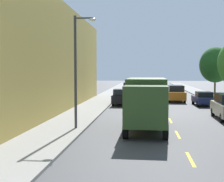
% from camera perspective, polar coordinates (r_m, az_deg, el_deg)
% --- Properties ---
extents(ground_plane, '(160.00, 160.00, 0.00)m').
position_cam_1_polar(ground_plane, '(36.14, 8.98, -2.13)').
color(ground_plane, '#424244').
extents(sidewalk_left, '(3.20, 120.00, 0.14)m').
position_cam_1_polar(sidewalk_left, '(34.48, -2.72, -2.25)').
color(sidewalk_left, gray).
rests_on(sidewalk_left, ground_plane).
extents(lane_centerline_dashes, '(0.14, 47.20, 0.01)m').
position_cam_1_polar(lane_centerline_dashes, '(30.68, 9.51, -3.16)').
color(lane_centerline_dashes, yellow).
rests_on(lane_centerline_dashes, ground_plane).
extents(apartment_block_opposite, '(10.00, 36.00, 9.46)m').
position_cam_1_polar(apartment_block_opposite, '(28.48, -18.58, 5.70)').
color(apartment_block_opposite, tan).
rests_on(apartment_block_opposite, ground_plane).
extents(street_tree_farthest, '(3.69, 3.69, 6.32)m').
position_cam_1_polar(street_tree_farthest, '(38.74, 18.42, 4.57)').
color(street_tree_farthest, '#47331E').
rests_on(street_tree_farthest, sidewalk_right).
extents(street_lamp, '(1.35, 0.28, 6.83)m').
position_cam_1_polar(street_lamp, '(19.05, -6.28, 5.03)').
color(street_lamp, '#38383D').
rests_on(street_lamp, sidewalk_left).
extents(delivery_box_truck, '(2.52, 7.11, 3.17)m').
position_cam_1_polar(delivery_box_truck, '(19.38, 6.29, -1.72)').
color(delivery_box_truck, '#2D471E').
rests_on(delivery_box_truck, ground_plane).
extents(parked_hatchback_navy, '(1.85, 4.05, 1.50)m').
position_cam_1_polar(parked_hatchback_navy, '(33.93, 16.37, -1.33)').
color(parked_hatchback_navy, navy).
rests_on(parked_hatchback_navy, ground_plane).
extents(parked_pickup_black, '(2.08, 5.33, 1.73)m').
position_cam_1_polar(parked_pickup_black, '(33.65, 2.03, -1.10)').
color(parked_pickup_black, black).
rests_on(parked_pickup_black, ground_plane).
extents(parked_pickup_burgundy, '(2.14, 5.35, 1.73)m').
position_cam_1_polar(parked_pickup_burgundy, '(52.06, 3.24, 0.59)').
color(parked_pickup_burgundy, maroon).
rests_on(parked_pickup_burgundy, ground_plane).
extents(moving_orange_sedan, '(1.95, 4.80, 1.93)m').
position_cam_1_polar(moving_orange_sedan, '(37.82, 11.59, -0.40)').
color(moving_orange_sedan, orange).
rests_on(moving_orange_sedan, ground_plane).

